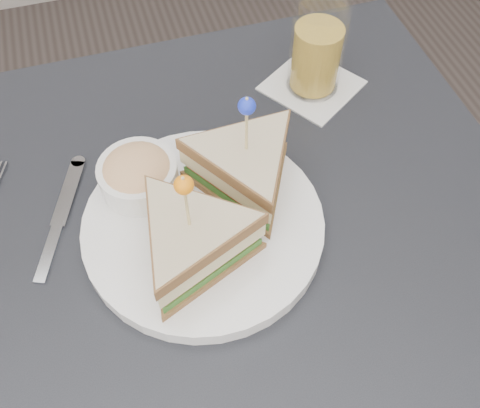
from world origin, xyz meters
The scene contains 5 objects.
ground_plane centered at (0.00, 0.00, 0.00)m, with size 3.50×3.50×0.00m, color #3F3833.
table centered at (0.00, 0.00, 0.67)m, with size 0.80×0.80×0.75m.
plate_meal centered at (-0.03, 0.02, 0.80)m, with size 0.36×0.34×0.18m.
cutlery_knife centered at (-0.21, 0.08, 0.75)m, with size 0.09×0.19×0.01m.
drink_set centered at (0.19, 0.23, 0.82)m, with size 0.17×0.17×0.16m.
Camera 1 is at (-0.10, -0.34, 1.33)m, focal length 40.00 mm.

